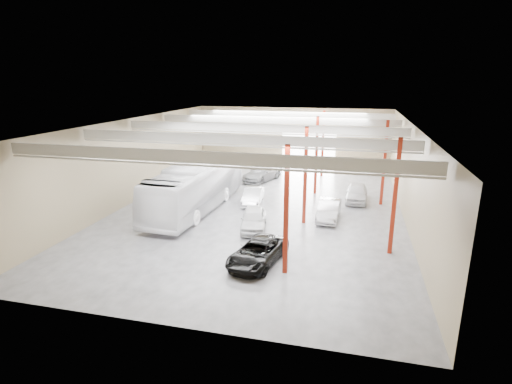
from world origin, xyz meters
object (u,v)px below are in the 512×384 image
at_px(coach_bus, 197,186).
at_px(car_row_b, 253,196).
at_px(black_sedan, 258,252).
at_px(car_right_far, 357,193).
at_px(car_right_near, 329,210).
at_px(car_row_a, 254,219).
at_px(car_row_c, 262,173).

height_order(coach_bus, car_row_b, coach_bus).
distance_m(black_sedan, car_right_far, 14.75).
bearing_deg(coach_bus, car_right_near, 2.24).
xyz_separation_m(car_row_a, car_right_near, (4.95, 3.33, -0.02)).
relative_size(coach_bus, car_row_b, 3.32).
relative_size(black_sedan, car_row_c, 0.89).
relative_size(black_sedan, car_row_a, 1.12).
distance_m(car_row_b, car_right_near, 6.89).
bearing_deg(car_right_near, car_row_b, 161.92).
bearing_deg(car_row_a, black_sedan, -84.54).
bearing_deg(car_row_b, black_sedan, -80.20).
bearing_deg(car_row_c, car_row_b, -63.17).
relative_size(car_row_c, car_right_near, 1.25).
relative_size(coach_bus, black_sedan, 2.83).
bearing_deg(black_sedan, car_row_a, 118.30).
distance_m(coach_bus, car_row_c, 10.84).
relative_size(car_row_a, car_row_b, 1.04).
bearing_deg(car_right_far, coach_bus, -155.86).
distance_m(car_row_c, car_right_near, 12.78).
height_order(car_row_a, car_right_near, car_row_a).
xyz_separation_m(car_row_a, car_row_c, (-2.55, 13.68, 0.05)).
xyz_separation_m(coach_bus, car_row_c, (2.96, 10.36, -1.11)).
bearing_deg(car_row_a, coach_bus, 137.69).
relative_size(coach_bus, car_row_c, 2.53).
bearing_deg(car_right_near, black_sedan, -109.31).
distance_m(car_row_a, car_right_far, 11.00).
height_order(car_row_b, car_right_far, car_right_far).
distance_m(black_sedan, car_row_c, 19.32).
distance_m(coach_bus, car_row_a, 6.53).
xyz_separation_m(car_row_c, car_right_far, (9.50, -5.15, -0.03)).
height_order(black_sedan, car_row_b, car_row_b).
distance_m(car_row_a, car_right_near, 5.97).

